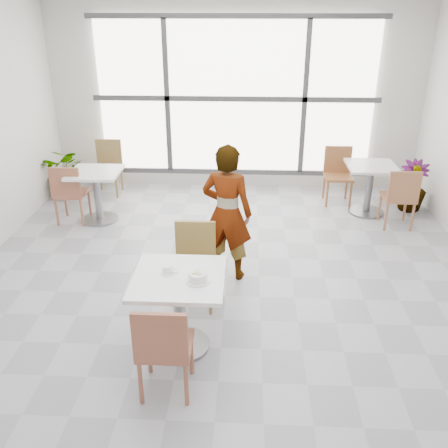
{
  "coord_description": "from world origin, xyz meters",
  "views": [
    {
      "loc": [
        0.21,
        -4.48,
        2.92
      ],
      "look_at": [
        0.0,
        -0.3,
        1.0
      ],
      "focal_mm": 39.01,
      "sensor_mm": 36.0,
      "label": 1
    }
  ],
  "objects_px": {
    "person": "(227,213)",
    "bg_chair_left_near": "(69,191)",
    "oatmeal_bowl": "(198,277)",
    "bg_chair_left_far": "(108,163)",
    "coffee_cup": "(168,270)",
    "bg_chair_right_far": "(338,171)",
    "bg_chair_right_near": "(400,195)",
    "plant_right": "(412,186)",
    "main_table": "(180,298)",
    "bg_table_right": "(370,182)",
    "chair_far": "(195,258)",
    "plant_left": "(67,172)",
    "chair_near": "(163,345)",
    "bg_table_left": "(97,189)"
  },
  "relations": [
    {
      "from": "bg_table_right",
      "to": "plant_left",
      "type": "bearing_deg",
      "value": 174.44
    },
    {
      "from": "chair_far",
      "to": "coffee_cup",
      "type": "xyz_separation_m",
      "value": [
        -0.16,
        -0.73,
        0.28
      ]
    },
    {
      "from": "oatmeal_bowl",
      "to": "plant_left",
      "type": "relative_size",
      "value": 0.25
    },
    {
      "from": "oatmeal_bowl",
      "to": "bg_chair_left_far",
      "type": "height_order",
      "value": "bg_chair_left_far"
    },
    {
      "from": "bg_chair_left_far",
      "to": "bg_table_left",
      "type": "bearing_deg",
      "value": -82.75
    },
    {
      "from": "main_table",
      "to": "chair_far",
      "type": "xyz_separation_m",
      "value": [
        0.05,
        0.79,
        -0.02
      ]
    },
    {
      "from": "bg_chair_right_near",
      "to": "plant_right",
      "type": "height_order",
      "value": "bg_chair_right_near"
    },
    {
      "from": "chair_far",
      "to": "bg_chair_right_near",
      "type": "relative_size",
      "value": 1.0
    },
    {
      "from": "bg_chair_right_far",
      "to": "oatmeal_bowl",
      "type": "bearing_deg",
      "value": -115.62
    },
    {
      "from": "main_table",
      "to": "bg_chair_left_near",
      "type": "height_order",
      "value": "bg_chair_left_near"
    },
    {
      "from": "coffee_cup",
      "to": "plant_left",
      "type": "distance_m",
      "value": 4.31
    },
    {
      "from": "bg_table_left",
      "to": "bg_chair_right_far",
      "type": "bearing_deg",
      "value": 14.69
    },
    {
      "from": "bg_table_right",
      "to": "chair_far",
      "type": "bearing_deg",
      "value": -133.37
    },
    {
      "from": "bg_table_right",
      "to": "plant_right",
      "type": "relative_size",
      "value": 0.97
    },
    {
      "from": "chair_near",
      "to": "oatmeal_bowl",
      "type": "bearing_deg",
      "value": -111.82
    },
    {
      "from": "coffee_cup",
      "to": "bg_chair_right_far",
      "type": "relative_size",
      "value": 0.18
    },
    {
      "from": "bg_table_left",
      "to": "bg_chair_left_far",
      "type": "relative_size",
      "value": 0.86
    },
    {
      "from": "bg_table_right",
      "to": "plant_left",
      "type": "relative_size",
      "value": 0.9
    },
    {
      "from": "main_table",
      "to": "plant_right",
      "type": "relative_size",
      "value": 1.04
    },
    {
      "from": "chair_far",
      "to": "bg_chair_right_far",
      "type": "height_order",
      "value": "same"
    },
    {
      "from": "person",
      "to": "main_table",
      "type": "bearing_deg",
      "value": 89.42
    },
    {
      "from": "chair_far",
      "to": "bg_table_right",
      "type": "bearing_deg",
      "value": 46.63
    },
    {
      "from": "coffee_cup",
      "to": "bg_chair_left_far",
      "type": "relative_size",
      "value": 0.18
    },
    {
      "from": "main_table",
      "to": "chair_far",
      "type": "bearing_deg",
      "value": 86.23
    },
    {
      "from": "coffee_cup",
      "to": "bg_table_left",
      "type": "xyz_separation_m",
      "value": [
        -1.46,
        2.73,
        -0.29
      ]
    },
    {
      "from": "bg_chair_left_near",
      "to": "plant_right",
      "type": "distance_m",
      "value": 5.05
    },
    {
      "from": "coffee_cup",
      "to": "bg_chair_left_near",
      "type": "height_order",
      "value": "bg_chair_left_near"
    },
    {
      "from": "bg_chair_left_near",
      "to": "bg_chair_right_far",
      "type": "relative_size",
      "value": 1.0
    },
    {
      "from": "coffee_cup",
      "to": "bg_chair_right_near",
      "type": "bearing_deg",
      "value": 43.73
    },
    {
      "from": "bg_chair_left_near",
      "to": "bg_chair_right_far",
      "type": "xyz_separation_m",
      "value": [
        3.92,
        1.06,
        0.0
      ]
    },
    {
      "from": "chair_near",
      "to": "bg_chair_left_near",
      "type": "relative_size",
      "value": 1.0
    },
    {
      "from": "bg_chair_right_far",
      "to": "plant_left",
      "type": "relative_size",
      "value": 1.05
    },
    {
      "from": "main_table",
      "to": "oatmeal_bowl",
      "type": "height_order",
      "value": "oatmeal_bowl"
    },
    {
      "from": "main_table",
      "to": "bg_chair_right_far",
      "type": "height_order",
      "value": "bg_chair_right_far"
    },
    {
      "from": "main_table",
      "to": "bg_chair_left_far",
      "type": "height_order",
      "value": "bg_chair_left_far"
    },
    {
      "from": "coffee_cup",
      "to": "plant_left",
      "type": "relative_size",
      "value": 0.19
    },
    {
      "from": "plant_right",
      "to": "bg_chair_left_near",
      "type": "bearing_deg",
      "value": -171.38
    },
    {
      "from": "chair_near",
      "to": "person",
      "type": "relative_size",
      "value": 0.56
    },
    {
      "from": "main_table",
      "to": "chair_far",
      "type": "distance_m",
      "value": 0.79
    },
    {
      "from": "coffee_cup",
      "to": "bg_table_right",
      "type": "distance_m",
      "value": 4.07
    },
    {
      "from": "bg_chair_right_near",
      "to": "bg_chair_right_far",
      "type": "distance_m",
      "value": 1.21
    },
    {
      "from": "chair_near",
      "to": "bg_table_left",
      "type": "distance_m",
      "value": 3.73
    },
    {
      "from": "person",
      "to": "bg_chair_left_near",
      "type": "xyz_separation_m",
      "value": [
        -2.28,
        1.34,
        -0.28
      ]
    },
    {
      "from": "bg_chair_left_near",
      "to": "bg_chair_left_far",
      "type": "bearing_deg",
      "value": -99.27
    },
    {
      "from": "coffee_cup",
      "to": "plant_left",
      "type": "bearing_deg",
      "value": 121.3
    },
    {
      "from": "main_table",
      "to": "coffee_cup",
      "type": "xyz_separation_m",
      "value": [
        -0.1,
        0.06,
        0.26
      ]
    },
    {
      "from": "chair_far",
      "to": "bg_chair_right_far",
      "type": "relative_size",
      "value": 1.0
    },
    {
      "from": "oatmeal_bowl",
      "to": "bg_chair_left_near",
      "type": "bearing_deg",
      "value": 127.43
    },
    {
      "from": "oatmeal_bowl",
      "to": "bg_chair_left_far",
      "type": "relative_size",
      "value": 0.24
    },
    {
      "from": "oatmeal_bowl",
      "to": "bg_table_right",
      "type": "bearing_deg",
      "value": 56.42
    }
  ]
}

